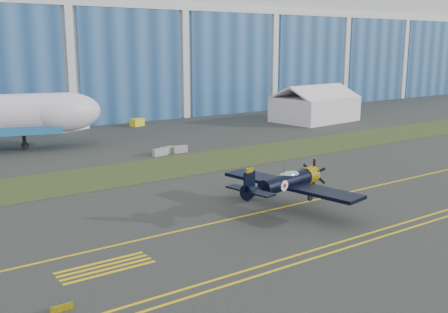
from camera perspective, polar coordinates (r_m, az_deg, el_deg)
ground at (r=49.49m, az=3.17°, el=-3.98°), size 260.00×260.00×0.00m
grass_median at (r=60.77m, az=-4.97°, el=-0.97°), size 260.00×10.00×0.02m
hangar at (r=113.12m, az=-20.22°, el=11.95°), size 220.00×45.70×30.00m
taxiway_centreline at (r=45.82m, az=7.03°, el=-5.36°), size 200.00×0.20×0.02m
edge_line_near at (r=39.67m, az=16.30°, el=-8.55°), size 80.00×0.20×0.02m
edge_line_far at (r=40.25m, az=15.19°, el=-8.18°), size 80.00×0.20×0.02m
hold_short_ladder at (r=34.28m, az=-12.78°, el=-11.68°), size 6.00×2.40×0.02m
guard_board_left at (r=29.69m, az=-17.24°, el=-15.46°), size 1.20×0.15×0.35m
warbird at (r=43.86m, az=6.74°, el=-2.77°), size 13.00×14.78×3.86m
tent at (r=97.57m, az=9.86°, el=5.76°), size 15.40×12.00×6.67m
shipping_container at (r=89.48m, az=-16.57°, el=3.67°), size 7.12×4.97×2.86m
tug at (r=91.59m, az=-9.43°, el=3.69°), size 2.56×2.04×1.30m
barrier_a at (r=66.39m, az=-6.98°, el=0.47°), size 2.06×0.86×0.90m
barrier_b at (r=67.53m, az=-6.22°, el=0.68°), size 2.07×0.93×0.90m
barrier_c at (r=67.97m, az=-4.81°, el=0.79°), size 2.00×0.60×0.90m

